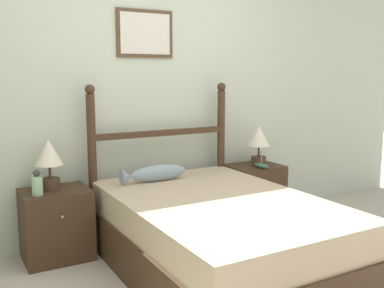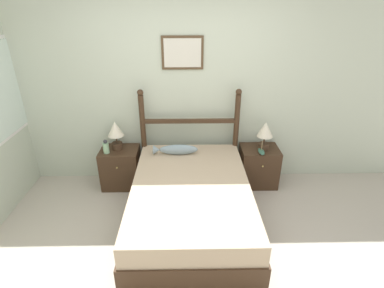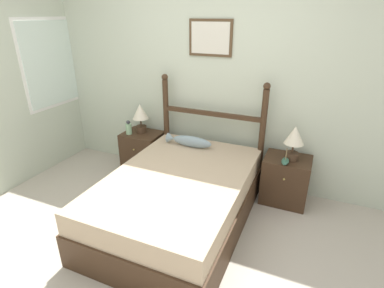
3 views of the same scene
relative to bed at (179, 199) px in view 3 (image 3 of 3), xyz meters
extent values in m
plane|color=#B7AD9E|center=(-0.10, -0.63, -0.27)|extent=(16.00, 16.00, 0.00)
cube|color=beige|center=(-0.10, 1.10, 1.00)|extent=(6.40, 0.06, 2.55)
cube|color=#4C3823|center=(-0.08, 1.06, 1.48)|extent=(0.51, 0.02, 0.40)
cube|color=beige|center=(-0.08, 1.04, 1.48)|extent=(0.45, 0.01, 0.34)
cube|color=white|center=(-2.19, 0.74, 1.12)|extent=(0.01, 1.04, 1.15)
cube|color=silver|center=(-2.19, 0.74, 1.12)|extent=(0.01, 0.96, 1.07)
cube|color=#3D2819|center=(0.00, 0.00, -0.11)|extent=(1.31, 1.93, 0.33)
cube|color=tan|center=(0.00, 0.00, 0.17)|extent=(1.27, 1.89, 0.22)
cylinder|color=#3D2819|center=(-0.62, 0.93, 0.36)|extent=(0.07, 0.07, 1.26)
sphere|color=#3D2819|center=(-0.62, 0.93, 1.02)|extent=(0.08, 0.08, 0.08)
cylinder|color=#3D2819|center=(0.62, 0.93, 0.36)|extent=(0.07, 0.07, 1.26)
sphere|color=#3D2819|center=(0.62, 0.93, 1.02)|extent=(0.08, 0.08, 0.08)
cube|color=#3D2819|center=(0.00, 0.93, 0.64)|extent=(1.24, 0.05, 0.05)
cube|color=#3D2819|center=(-0.95, 0.84, 0.00)|extent=(0.50, 0.40, 0.54)
sphere|color=tan|center=(-0.95, 0.62, 0.12)|extent=(0.02, 0.02, 0.02)
cube|color=#3D2819|center=(0.95, 0.84, 0.00)|extent=(0.50, 0.40, 0.54)
sphere|color=tan|center=(0.95, 0.62, 0.12)|extent=(0.02, 0.02, 0.02)
cylinder|color=#422D1E|center=(-0.97, 0.87, 0.31)|extent=(0.14, 0.14, 0.09)
cylinder|color=#422D1E|center=(-0.97, 0.87, 0.41)|extent=(0.02, 0.02, 0.10)
cone|color=beige|center=(-0.97, 0.87, 0.56)|extent=(0.21, 0.21, 0.20)
cylinder|color=#422D1E|center=(0.98, 0.82, 0.31)|extent=(0.14, 0.14, 0.09)
cylinder|color=#422D1E|center=(0.98, 0.82, 0.41)|extent=(0.02, 0.02, 0.10)
cone|color=beige|center=(0.98, 0.82, 0.56)|extent=(0.21, 0.21, 0.20)
cylinder|color=#99C699|center=(-1.09, 0.75, 0.34)|extent=(0.08, 0.08, 0.14)
sphere|color=#333338|center=(-1.09, 0.75, 0.43)|extent=(0.05, 0.05, 0.05)
ellipsoid|color=#386651|center=(0.93, 0.71, 0.29)|extent=(0.08, 0.19, 0.05)
cylinder|color=#997F56|center=(0.93, 0.71, 0.38)|extent=(0.01, 0.01, 0.13)
ellipsoid|color=#8499A3|center=(-0.15, 0.68, 0.35)|extent=(0.49, 0.11, 0.13)
cone|color=#8499A3|center=(-0.43, 0.68, 0.35)|extent=(0.08, 0.12, 0.12)
camera|label=1|loc=(-1.66, -2.56, 1.15)|focal=42.00mm
camera|label=2|loc=(-0.04, -2.72, 2.08)|focal=28.00mm
camera|label=3|loc=(1.15, -2.30, 1.74)|focal=28.00mm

